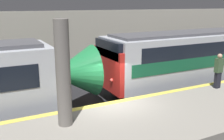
# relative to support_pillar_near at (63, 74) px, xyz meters

# --- Properties ---
(ground_plane) EXTENTS (120.00, 120.00, 0.00)m
(ground_plane) POSITION_rel_support_pillar_near_xyz_m (2.44, 1.24, -2.90)
(ground_plane) COLOR black
(platform) EXTENTS (40.00, 4.15, 1.10)m
(platform) POSITION_rel_support_pillar_near_xyz_m (2.44, -0.84, -2.35)
(platform) COLOR gray
(platform) RESTS_ON ground
(station_rear_barrier) EXTENTS (50.00, 0.15, 4.72)m
(station_rear_barrier) POSITION_rel_support_pillar_near_xyz_m (2.44, 8.24, -0.53)
(station_rear_barrier) COLOR #B2AD9E
(station_rear_barrier) RESTS_ON ground
(support_pillar_near) EXTENTS (0.49, 0.49, 3.61)m
(support_pillar_near) POSITION_rel_support_pillar_near_xyz_m (0.00, 0.00, 0.00)
(support_pillar_near) COLOR slate
(support_pillar_near) RESTS_ON platform
(person_waiting) EXTENTS (0.38, 0.24, 1.73)m
(person_waiting) POSITION_rel_support_pillar_near_xyz_m (7.91, 0.50, -0.89)
(person_waiting) COLOR black
(person_waiting) RESTS_ON platform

